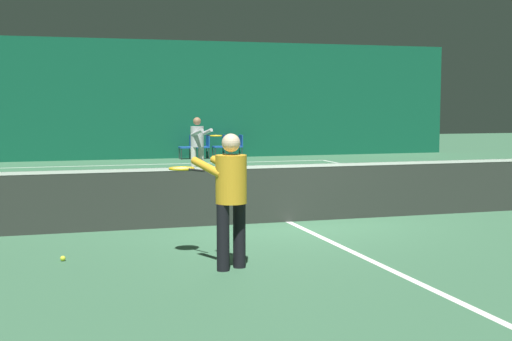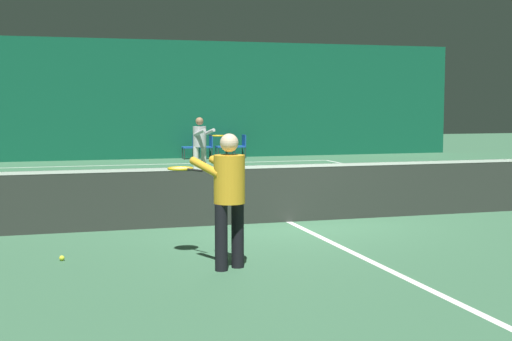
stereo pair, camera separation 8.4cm
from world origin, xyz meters
The scene contains 13 objects.
ground_plane centered at (0.00, 0.00, 0.00)m, with size 60.00×60.00×0.00m, color #386647.
backdrop_curtain centered at (0.00, 14.31, 2.10)m, with size 23.00×0.12×4.20m.
court_line_baseline_far centered at (0.00, 11.90, 0.00)m, with size 11.00×0.10×0.00m.
court_line_service_far centered at (0.00, 6.40, 0.00)m, with size 8.25×0.10×0.00m.
court_line_centre centered at (0.00, 0.00, 0.00)m, with size 0.10×12.80×0.00m.
tennis_net centered at (0.00, 0.00, 0.51)m, with size 12.00×0.10×1.07m.
player_near centered at (-1.79, -2.95, 0.93)m, with size 0.88×1.34×1.60m.
player_far centered at (0.23, 8.03, 0.92)m, with size 0.74×1.35×1.58m.
courtside_chair_0 centered at (1.10, 13.76, 0.49)m, with size 0.44×0.44×0.84m.
courtside_chair_1 centered at (1.71, 13.76, 0.49)m, with size 0.44×0.44×0.84m.
courtside_chair_2 centered at (2.32, 13.76, 0.49)m, with size 0.44×0.44×0.84m.
courtside_chair_3 centered at (2.93, 13.76, 0.49)m, with size 0.44×0.44×0.84m.
tennis_ball centered at (-3.66, -1.97, 0.03)m, with size 0.07×0.07×0.07m.
Camera 2 is at (-3.82, -11.00, 1.94)m, focal length 50.00 mm.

